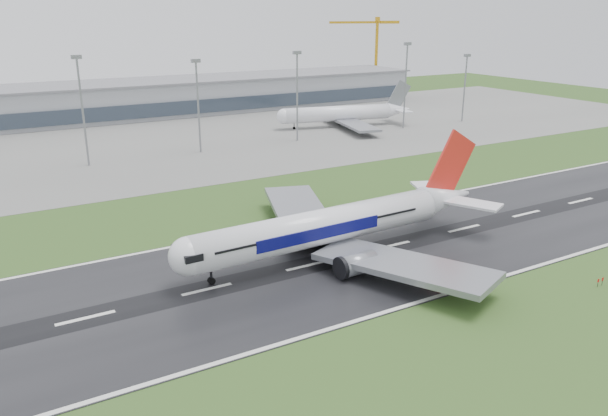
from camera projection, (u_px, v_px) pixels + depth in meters
ground at (464, 229)px, 129.54m from camera, size 520.00×520.00×0.00m
runway at (464, 229)px, 129.52m from camera, size 400.00×45.00×0.10m
apron at (235, 133)px, 232.20m from camera, size 400.00×130.00×0.08m
terminal at (183, 96)px, 279.13m from camera, size 240.00×36.00×15.00m
main_airliner at (342, 202)px, 113.72m from camera, size 72.15×68.94×20.63m
parked_airliner at (343, 105)px, 243.27m from camera, size 70.58×67.43×17.57m
tower_crane at (376, 55)px, 346.06m from camera, size 42.99×11.33×43.00m
floodmast_1 at (83, 114)px, 177.99m from camera, size 0.64×0.64×32.27m
floodmast_2 at (198, 109)px, 195.81m from camera, size 0.64×0.64×29.78m
floodmast_3 at (297, 99)px, 213.55m from camera, size 0.64×0.64×31.19m
floodmast_4 at (405, 88)px, 237.06m from camera, size 0.64×0.64×32.99m
floodmast_5 at (464, 90)px, 253.51m from camera, size 0.64×0.64×27.45m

